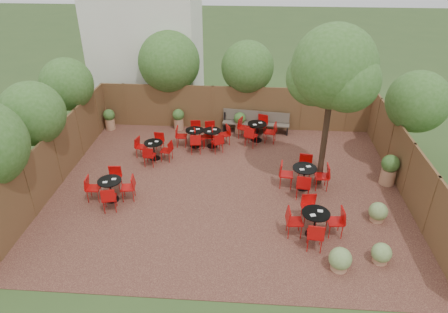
{
  "coord_description": "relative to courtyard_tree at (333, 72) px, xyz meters",
  "views": [
    {
      "loc": [
        0.73,
        -11.84,
        7.92
      ],
      "look_at": [
        -0.17,
        0.5,
        1.0
      ],
      "focal_mm": 32.36,
      "sensor_mm": 36.0,
      "label": 1
    }
  ],
  "objects": [
    {
      "name": "low_shrubs",
      "position": [
        0.83,
        -3.37,
        -3.79
      ],
      "size": [
        2.14,
        2.79,
        0.66
      ],
      "color": "#A67353",
      "rests_on": "courtyard_paving"
    },
    {
      "name": "fence_right",
      "position": [
        2.78,
        -0.53,
        -3.11
      ],
      "size": [
        0.08,
        10.0,
        2.0
      ],
      "primitive_type": "cube",
      "color": "brown",
      "rests_on": "ground"
    },
    {
      "name": "courtyard_tree",
      "position": [
        0.0,
        0.0,
        0.0
      ],
      "size": [
        2.79,
        2.69,
        5.59
      ],
      "rotation": [
        0.0,
        0.0,
        -0.26
      ],
      "color": "black",
      "rests_on": "courtyard_paving"
    },
    {
      "name": "fence_left",
      "position": [
        -9.22,
        -0.53,
        -3.11
      ],
      "size": [
        0.08,
        10.0,
        2.0
      ],
      "primitive_type": "cube",
      "color": "brown",
      "rests_on": "ground"
    },
    {
      "name": "overhang_foliage",
      "position": [
        -5.52,
        2.19,
        -1.4
      ],
      "size": [
        15.68,
        10.85,
        2.75
      ],
      "color": "#315B1D",
      "rests_on": "ground"
    },
    {
      "name": "park_bench_right",
      "position": [
        -1.53,
        4.1,
        -3.62
      ],
      "size": [
        1.52,
        0.62,
        0.92
      ],
      "rotation": [
        0.0,
        0.0,
        -0.1
      ],
      "color": "brown",
      "rests_on": "courtyard_paving"
    },
    {
      "name": "courtyard_paving",
      "position": [
        -3.22,
        -0.53,
        -4.1
      ],
      "size": [
        12.0,
        10.0,
        0.02
      ],
      "primitive_type": "cube",
      "color": "#3A1B18",
      "rests_on": "ground"
    },
    {
      "name": "ground",
      "position": [
        -3.22,
        -0.53,
        -4.11
      ],
      "size": [
        80.0,
        80.0,
        0.0
      ],
      "primitive_type": "plane",
      "color": "#354F23",
      "rests_on": "ground"
    },
    {
      "name": "planters",
      "position": [
        -2.87,
        2.64,
        -3.54
      ],
      "size": [
        11.87,
        4.58,
        1.14
      ],
      "color": "#A67353",
      "rests_on": "courtyard_paving"
    },
    {
      "name": "bistro_tables",
      "position": [
        -3.38,
        0.58,
        -3.64
      ],
      "size": [
        8.18,
        7.77,
        0.95
      ],
      "color": "black",
      "rests_on": "courtyard_paving"
    },
    {
      "name": "neighbour_building",
      "position": [
        -7.72,
        7.47,
        -0.11
      ],
      "size": [
        5.0,
        4.0,
        8.0
      ],
      "primitive_type": "cube",
      "color": "silver",
      "rests_on": "ground"
    },
    {
      "name": "fence_back",
      "position": [
        -3.22,
        4.47,
        -3.11
      ],
      "size": [
        12.0,
        0.08,
        2.0
      ],
      "primitive_type": "cube",
      "color": "brown",
      "rests_on": "ground"
    },
    {
      "name": "park_bench_left",
      "position": [
        -2.93,
        4.1,
        -3.58
      ],
      "size": [
        1.65,
        0.7,
        0.99
      ],
      "rotation": [
        0.0,
        0.0,
        -0.12
      ],
      "color": "brown",
      "rests_on": "courtyard_paving"
    }
  ]
}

